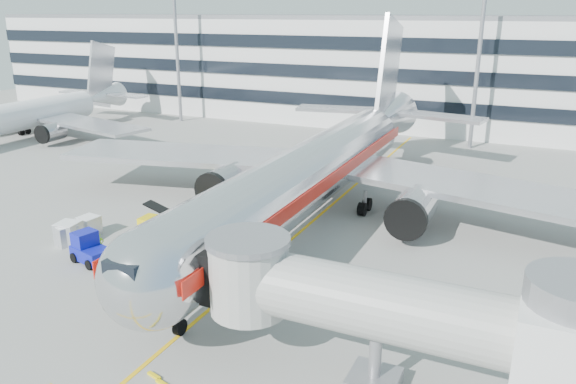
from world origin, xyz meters
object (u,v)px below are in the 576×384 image
at_px(cargo_container_left, 66,235).
at_px(belt_loader, 165,223).
at_px(baggage_tug, 89,249).
at_px(cargo_container_front, 89,226).
at_px(main_jet, 320,167).
at_px(ramp_worker, 100,245).
at_px(cargo_container_right, 69,233).

bearing_deg(cargo_container_left, belt_loader, 47.48).
height_order(baggage_tug, cargo_container_front, baggage_tug).
bearing_deg(cargo_container_front, main_jet, 37.86).
xyz_separation_m(belt_loader, ramp_worker, (-1.06, -5.97, 0.26)).
relative_size(cargo_container_right, ramp_worker, 1.01).
bearing_deg(belt_loader, ramp_worker, -100.09).
height_order(belt_loader, cargo_container_right, belt_loader).
height_order(main_jet, belt_loader, main_jet).
bearing_deg(ramp_worker, cargo_container_right, 113.46).
bearing_deg(baggage_tug, belt_loader, 80.48).
bearing_deg(belt_loader, main_jet, 39.39).
height_order(main_jet, cargo_container_front, main_jet).
height_order(belt_loader, baggage_tug, belt_loader).
bearing_deg(cargo_container_right, baggage_tug, -25.95).
relative_size(main_jet, cargo_container_left, 28.46).
distance_m(main_jet, cargo_container_right, 19.73).
bearing_deg(belt_loader, cargo_container_right, -133.34).
relative_size(baggage_tug, cargo_container_front, 2.04).
xyz_separation_m(cargo_container_left, cargo_container_front, (0.20, 2.09, -0.01)).
xyz_separation_m(main_jet, cargo_container_left, (-14.50, -13.21, -3.49)).
height_order(baggage_tug, cargo_container_right, baggage_tug).
xyz_separation_m(cargo_container_left, ramp_worker, (3.78, -0.69, 0.12)).
xyz_separation_m(cargo_container_left, cargo_container_right, (0.06, 0.21, 0.07)).
bearing_deg(baggage_tug, cargo_container_front, 133.74).
bearing_deg(main_jet, cargo_container_left, -137.67).
relative_size(main_jet, cargo_container_right, 29.50).
height_order(main_jet, cargo_container_left, main_jet).
xyz_separation_m(belt_loader, baggage_tug, (-1.15, -6.84, 0.30)).
distance_m(main_jet, baggage_tug, 18.60).
relative_size(belt_loader, baggage_tug, 1.44).
bearing_deg(main_jet, ramp_worker, -127.65).
relative_size(main_jet, baggage_tug, 16.58).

